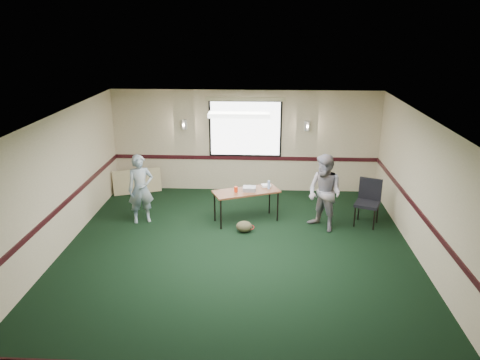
{
  "coord_description": "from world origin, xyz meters",
  "views": [
    {
      "loc": [
        0.48,
        -7.97,
        4.39
      ],
      "look_at": [
        0.0,
        1.3,
        1.2
      ],
      "focal_mm": 35.0,
      "sensor_mm": 36.0,
      "label": 1
    }
  ],
  "objects_px": {
    "projector": "(249,189)",
    "person_right": "(325,193)",
    "person_left": "(141,189)",
    "conference_chair": "(368,198)",
    "folding_table": "(246,193)"
  },
  "relations": [
    {
      "from": "projector",
      "to": "conference_chair",
      "type": "bearing_deg",
      "value": 2.29
    },
    {
      "from": "person_left",
      "to": "person_right",
      "type": "xyz_separation_m",
      "value": [
        4.08,
        -0.21,
        0.06
      ]
    },
    {
      "from": "person_right",
      "to": "person_left",
      "type": "bearing_deg",
      "value": -135.91
    },
    {
      "from": "conference_chair",
      "to": "person_right",
      "type": "xyz_separation_m",
      "value": [
        -1.04,
        -0.37,
        0.24
      ]
    },
    {
      "from": "projector",
      "to": "folding_table",
      "type": "bearing_deg",
      "value": -179.77
    },
    {
      "from": "person_left",
      "to": "conference_chair",
      "type": "bearing_deg",
      "value": -20.1
    },
    {
      "from": "projector",
      "to": "person_right",
      "type": "distance_m",
      "value": 1.67
    },
    {
      "from": "folding_table",
      "to": "projector",
      "type": "bearing_deg",
      "value": -24.03
    },
    {
      "from": "projector",
      "to": "person_left",
      "type": "xyz_separation_m",
      "value": [
        -2.44,
        -0.14,
        0.0
      ]
    },
    {
      "from": "folding_table",
      "to": "conference_chair",
      "type": "relative_size",
      "value": 1.54
    },
    {
      "from": "folding_table",
      "to": "projector",
      "type": "xyz_separation_m",
      "value": [
        0.07,
        -0.0,
        0.1
      ]
    },
    {
      "from": "projector",
      "to": "conference_chair",
      "type": "height_order",
      "value": "conference_chair"
    },
    {
      "from": "folding_table",
      "to": "conference_chair",
      "type": "bearing_deg",
      "value": -22.02
    },
    {
      "from": "person_left",
      "to": "person_right",
      "type": "height_order",
      "value": "person_right"
    },
    {
      "from": "projector",
      "to": "person_left",
      "type": "distance_m",
      "value": 2.44
    }
  ]
}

